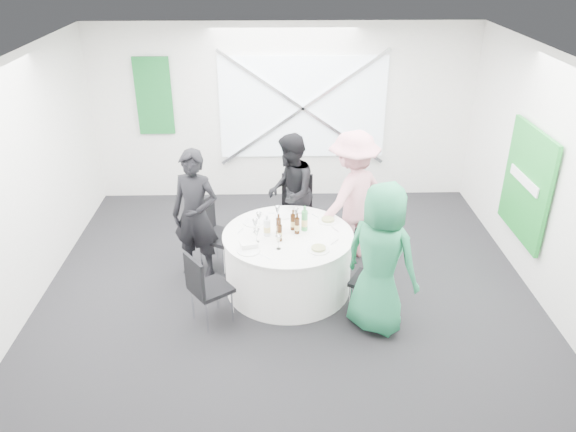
{
  "coord_description": "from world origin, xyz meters",
  "views": [
    {
      "loc": [
        -0.15,
        -5.63,
        3.96
      ],
      "look_at": [
        0.0,
        0.2,
        1.0
      ],
      "focal_mm": 35.0,
      "sensor_mm": 36.0,
      "label": 1
    }
  ],
  "objects_px": {
    "chair_back": "(296,205)",
    "chair_front_right": "(376,277)",
    "person_man_back": "(290,193)",
    "green_water_bottle": "(305,221)",
    "chair_back_left": "(213,228)",
    "person_woman_green": "(381,259)",
    "person_man_back_left": "(196,215)",
    "clear_water_bottle": "(267,228)",
    "person_woman_pink": "(352,197)",
    "chair_back_right": "(358,221)",
    "banquet_table": "(288,261)",
    "chair_front_left": "(204,284)"
  },
  "relations": [
    {
      "from": "chair_back",
      "to": "chair_front_right",
      "type": "xyz_separation_m",
      "value": [
        0.84,
        -1.72,
        -0.08
      ]
    },
    {
      "from": "person_man_back",
      "to": "green_water_bottle",
      "type": "xyz_separation_m",
      "value": [
        0.14,
        -0.97,
        0.07
      ]
    },
    {
      "from": "chair_back_left",
      "to": "person_man_back",
      "type": "xyz_separation_m",
      "value": [
        1.01,
        0.53,
        0.25
      ]
    },
    {
      "from": "chair_back_left",
      "to": "person_woman_green",
      "type": "bearing_deg",
      "value": -94.85
    },
    {
      "from": "person_man_back_left",
      "to": "green_water_bottle",
      "type": "relative_size",
      "value": 5.35
    },
    {
      "from": "person_man_back",
      "to": "clear_water_bottle",
      "type": "xyz_separation_m",
      "value": [
        -0.31,
        -1.09,
        0.05
      ]
    },
    {
      "from": "chair_back_left",
      "to": "person_man_back_left",
      "type": "distance_m",
      "value": 0.38
    },
    {
      "from": "chair_back_left",
      "to": "person_woman_pink",
      "type": "height_order",
      "value": "person_woman_pink"
    },
    {
      "from": "chair_back_right",
      "to": "clear_water_bottle",
      "type": "distance_m",
      "value": 1.47
    },
    {
      "from": "banquet_table",
      "to": "person_woman_pink",
      "type": "bearing_deg",
      "value": 41.14
    },
    {
      "from": "chair_back",
      "to": "person_man_back_left",
      "type": "xyz_separation_m",
      "value": [
        -1.28,
        -0.81,
        0.26
      ]
    },
    {
      "from": "chair_front_right",
      "to": "person_man_back_left",
      "type": "bearing_deg",
      "value": -84.38
    },
    {
      "from": "banquet_table",
      "to": "clear_water_bottle",
      "type": "bearing_deg",
      "value": -174.13
    },
    {
      "from": "banquet_table",
      "to": "clear_water_bottle",
      "type": "height_order",
      "value": "clear_water_bottle"
    },
    {
      "from": "chair_back_left",
      "to": "chair_back_right",
      "type": "relative_size",
      "value": 1.07
    },
    {
      "from": "chair_back",
      "to": "green_water_bottle",
      "type": "height_order",
      "value": "green_water_bottle"
    },
    {
      "from": "person_man_back_left",
      "to": "green_water_bottle",
      "type": "xyz_separation_m",
      "value": [
        1.33,
        -0.27,
        0.04
      ]
    },
    {
      "from": "clear_water_bottle",
      "to": "chair_front_left",
      "type": "bearing_deg",
      "value": -136.36
    },
    {
      "from": "chair_back",
      "to": "person_man_back",
      "type": "distance_m",
      "value": 0.27
    },
    {
      "from": "chair_front_right",
      "to": "person_man_back",
      "type": "bearing_deg",
      "value": -121.17
    },
    {
      "from": "chair_back_right",
      "to": "clear_water_bottle",
      "type": "bearing_deg",
      "value": -95.43
    },
    {
      "from": "green_water_bottle",
      "to": "clear_water_bottle",
      "type": "bearing_deg",
      "value": -164.89
    },
    {
      "from": "clear_water_bottle",
      "to": "chair_front_right",
      "type": "bearing_deg",
      "value": -22.86
    },
    {
      "from": "chair_back",
      "to": "person_woman_pink",
      "type": "bearing_deg",
      "value": -24.05
    },
    {
      "from": "chair_back",
      "to": "clear_water_bottle",
      "type": "bearing_deg",
      "value": -101.05
    },
    {
      "from": "chair_back_left",
      "to": "chair_front_right",
      "type": "height_order",
      "value": "chair_back_left"
    },
    {
      "from": "chair_front_left",
      "to": "green_water_bottle",
      "type": "height_order",
      "value": "green_water_bottle"
    },
    {
      "from": "banquet_table",
      "to": "chair_back_right",
      "type": "xyz_separation_m",
      "value": [
        0.95,
        0.77,
        0.14
      ]
    },
    {
      "from": "chair_back_right",
      "to": "chair_front_right",
      "type": "height_order",
      "value": "chair_back_right"
    },
    {
      "from": "person_man_back_left",
      "to": "chair_front_right",
      "type": "bearing_deg",
      "value": -5.29
    },
    {
      "from": "person_man_back_left",
      "to": "green_water_bottle",
      "type": "height_order",
      "value": "person_man_back_left"
    },
    {
      "from": "chair_front_right",
      "to": "chair_front_left",
      "type": "bearing_deg",
      "value": -56.95
    },
    {
      "from": "person_man_back",
      "to": "person_man_back_left",
      "type": "bearing_deg",
      "value": -56.57
    },
    {
      "from": "chair_front_left",
      "to": "green_water_bottle",
      "type": "xyz_separation_m",
      "value": [
        1.13,
        0.78,
        0.37
      ]
    },
    {
      "from": "person_woman_green",
      "to": "banquet_table",
      "type": "bearing_deg",
      "value": 0.0
    },
    {
      "from": "chair_front_right",
      "to": "clear_water_bottle",
      "type": "relative_size",
      "value": 3.2
    },
    {
      "from": "person_man_back_left",
      "to": "person_man_back",
      "type": "distance_m",
      "value": 1.38
    },
    {
      "from": "person_man_back",
      "to": "person_woman_green",
      "type": "relative_size",
      "value": 0.94
    },
    {
      "from": "person_woman_green",
      "to": "chair_back",
      "type": "bearing_deg",
      "value": -28.53
    },
    {
      "from": "person_man_back_left",
      "to": "person_man_back",
      "type": "height_order",
      "value": "person_man_back_left"
    },
    {
      "from": "chair_front_right",
      "to": "person_woman_green",
      "type": "bearing_deg",
      "value": 24.48
    },
    {
      "from": "person_man_back",
      "to": "green_water_bottle",
      "type": "distance_m",
      "value": 0.98
    },
    {
      "from": "chair_back_right",
      "to": "chair_front_left",
      "type": "distance_m",
      "value": 2.37
    },
    {
      "from": "banquet_table",
      "to": "chair_front_right",
      "type": "height_order",
      "value": "chair_front_right"
    },
    {
      "from": "chair_back",
      "to": "clear_water_bottle",
      "type": "height_order",
      "value": "clear_water_bottle"
    },
    {
      "from": "chair_back_left",
      "to": "clear_water_bottle",
      "type": "bearing_deg",
      "value": -99.17
    },
    {
      "from": "chair_back",
      "to": "person_man_back",
      "type": "xyz_separation_m",
      "value": [
        -0.09,
        -0.11,
        0.23
      ]
    },
    {
      "from": "person_woman_pink",
      "to": "clear_water_bottle",
      "type": "xyz_separation_m",
      "value": [
        -1.1,
        -0.77,
        -0.03
      ]
    },
    {
      "from": "chair_back_left",
      "to": "banquet_table",
      "type": "bearing_deg",
      "value": -90.0
    },
    {
      "from": "person_man_back",
      "to": "chair_back_right",
      "type": "bearing_deg",
      "value": 74.55
    }
  ]
}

